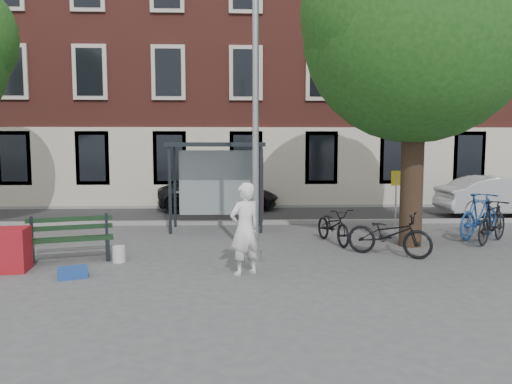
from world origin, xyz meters
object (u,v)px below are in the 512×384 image
(lamppost, at_px, (256,135))
(bike_a, at_px, (389,234))
(bike_c, at_px, (333,225))
(car_silver, at_px, (501,196))
(car_dark, at_px, (218,194))
(painter, at_px, (245,229))
(bench, at_px, (70,241))
(bike_b, at_px, (479,215))
(notice_sign, at_px, (396,189))
(bike_d, at_px, (492,222))
(red_stand, at_px, (5,250))
(bus_shelter, at_px, (229,166))

(lamppost, relative_size, bike_a, 3.11)
(bike_c, xyz_separation_m, car_silver, (6.85, 4.43, 0.24))
(lamppost, height_order, car_dark, lamppost)
(lamppost, distance_m, painter, 2.16)
(lamppost, xyz_separation_m, painter, (-0.26, -1.06, -1.86))
(car_dark, relative_size, car_silver, 1.06)
(bench, xyz_separation_m, bike_b, (10.36, 2.17, 0.19))
(lamppost, bearing_deg, notice_sign, 35.26)
(bench, relative_size, bike_b, 0.93)
(car_silver, bearing_deg, painter, 126.32)
(painter, distance_m, bike_c, 3.82)
(notice_sign, bearing_deg, bike_a, -123.51)
(bike_c, height_order, bike_d, bike_d)
(lamppost, height_order, bike_b, lamppost)
(bench, bearing_deg, bike_d, -7.44)
(bike_c, bearing_deg, red_stand, -175.27)
(lamppost, relative_size, bike_b, 2.92)
(painter, bearing_deg, lamppost, -134.81)
(bench, distance_m, bike_c, 6.44)
(bike_b, relative_size, bike_d, 1.12)
(painter, bearing_deg, bike_a, 172.22)
(bike_b, relative_size, notice_sign, 1.14)
(bike_a, xyz_separation_m, bike_b, (3.13, 2.02, 0.11))
(car_silver, relative_size, red_stand, 4.81)
(bike_b, bearing_deg, bike_d, 143.20)
(bench, bearing_deg, car_silver, 9.32)
(bike_a, height_order, red_stand, bike_a)
(bike_c, height_order, red_stand, bike_c)
(bus_shelter, relative_size, car_dark, 0.62)
(painter, xyz_separation_m, bike_b, (6.50, 3.49, -0.29))
(car_silver, xyz_separation_m, red_stand, (-14.09, -6.98, -0.26))
(bike_d, relative_size, red_stand, 2.08)
(bus_shelter, distance_m, notice_sign, 4.87)
(painter, xyz_separation_m, car_silver, (9.21, 7.39, -0.21))
(lamppost, height_order, bench, lamppost)
(bike_b, bearing_deg, bike_a, 85.35)
(bike_b, xyz_separation_m, car_silver, (2.72, 3.91, 0.09))
(painter, distance_m, bike_d, 7.09)
(bus_shelter, height_order, notice_sign, bus_shelter)
(lamppost, xyz_separation_m, bike_d, (6.25, 1.74, -2.22))
(bike_c, distance_m, car_silver, 8.16)
(bike_b, distance_m, bike_d, 0.69)
(bus_shelter, distance_m, bike_d, 7.38)
(car_dark, bearing_deg, bike_d, -136.47)
(bench, relative_size, bike_a, 0.99)
(red_stand, bearing_deg, bike_d, 11.86)
(painter, distance_m, bike_a, 3.69)
(bike_b, bearing_deg, notice_sign, 40.94)
(bus_shelter, distance_m, car_silver, 9.89)
(car_dark, bearing_deg, bike_b, -133.44)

